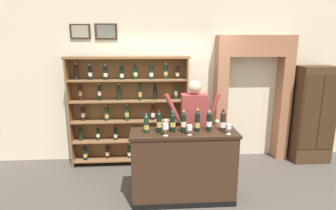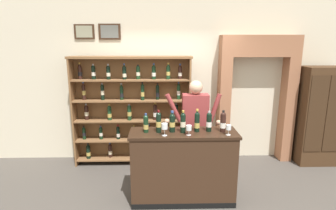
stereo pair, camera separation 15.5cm
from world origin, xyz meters
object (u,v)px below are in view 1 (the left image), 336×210
tasting_counter (183,166)px  tasting_bottle_rosso (146,124)px  wine_glass_left (229,127)px  tasting_bottle_prosecco (197,121)px  wine_shelf (129,108)px  tasting_bottle_brunello (173,122)px  tasting_bottle_super_tuscan (159,122)px  side_cabinet (312,114)px  shopkeeper (194,121)px  tasting_bottle_riserva (209,121)px  tasting_bottle_vin_santo (183,122)px  tasting_bottle_bianco (223,121)px  wine_glass_spare (190,128)px  wine_glass_right (165,127)px

tasting_counter → tasting_bottle_rosso: size_ratio=5.58×
wine_glass_left → tasting_bottle_prosecco: bearing=158.9°
wine_shelf → tasting_bottle_brunello: bearing=-61.7°
tasting_bottle_super_tuscan → tasting_bottle_prosecco: (0.53, 0.02, -0.00)m
side_cabinet → shopkeeper: (-2.39, -0.72, 0.13)m
tasting_bottle_riserva → tasting_bottle_vin_santo: bearing=-172.8°
tasting_counter → tasting_bottle_bianco: bearing=0.5°
wine_shelf → tasting_bottle_prosecco: size_ratio=6.75×
tasting_bottle_super_tuscan → wine_glass_left: tasting_bottle_super_tuscan is taller
tasting_bottle_brunello → wine_glass_spare: tasting_bottle_brunello is taller
wine_glass_left → wine_glass_right: wine_glass_right is taller
wine_shelf → wine_glass_right: 1.56m
tasting_bottle_rosso → tasting_bottle_bianco: (1.07, 0.00, 0.02)m
tasting_bottle_riserva → tasting_bottle_bianco: tasting_bottle_bianco is taller
tasting_counter → tasting_bottle_super_tuscan: bearing=-179.1°
side_cabinet → tasting_bottle_prosecco: bearing=-153.2°
tasting_counter → tasting_bottle_super_tuscan: 0.75m
side_cabinet → wine_glass_right: side_cabinet is taller
side_cabinet → tasting_bottle_riserva: (-2.25, -1.21, 0.27)m
tasting_bottle_vin_santo → tasting_bottle_riserva: size_ratio=1.08×
shopkeeper → tasting_bottle_vin_santo: 0.60m
tasting_bottle_brunello → wine_glass_spare: (0.22, -0.15, -0.04)m
tasting_bottle_super_tuscan → tasting_bottle_bianco: tasting_bottle_super_tuscan is taller
side_cabinet → tasting_bottle_rosso: size_ratio=6.82×
tasting_bottle_riserva → tasting_bottle_prosecco: bearing=-177.2°
tasting_counter → side_cabinet: bearing=25.4°
wine_shelf → tasting_bottle_riserva: 1.76m
shopkeeper → wine_glass_right: (-0.49, -0.66, 0.12)m
tasting_bottle_super_tuscan → tasting_bottle_vin_santo: (0.33, -0.02, -0.00)m
tasting_bottle_bianco → tasting_counter: bearing=-179.5°
tasting_bottle_prosecco → wine_glass_spare: tasting_bottle_prosecco is taller
wine_shelf → tasting_bottle_vin_santo: size_ratio=6.91×
side_cabinet → tasting_bottle_super_tuscan: 3.22m
tasting_bottle_rosso → wine_glass_left: 1.12m
wine_shelf → tasting_counter: bearing=-56.8°
tasting_bottle_prosecco → tasting_bottle_rosso: bearing=-179.2°
wine_glass_left → wine_glass_right: 0.86m
tasting_bottle_super_tuscan → wine_glass_spare: (0.40, -0.13, -0.05)m
tasting_bottle_bianco → shopkeeper: bearing=122.4°
tasting_bottle_riserva → wine_glass_right: bearing=-164.8°
tasting_bottle_rosso → wine_glass_left: tasting_bottle_rosso is taller
tasting_counter → wine_glass_right: (-0.27, -0.15, 0.65)m
tasting_bottle_prosecco → wine_glass_right: bearing=-160.4°
wine_glass_right → tasting_bottle_prosecco: bearing=19.6°
tasting_counter → tasting_bottle_riserva: 0.75m
shopkeeper → side_cabinet: bearing=16.8°
wine_glass_left → tasting_bottle_riserva: bearing=145.2°
tasting_bottle_super_tuscan → wine_glass_left: bearing=-8.3°
tasting_bottle_vin_santo → tasting_bottle_bianco: (0.56, 0.03, -0.01)m
tasting_bottle_rosso → tasting_bottle_bianco: tasting_bottle_bianco is taller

